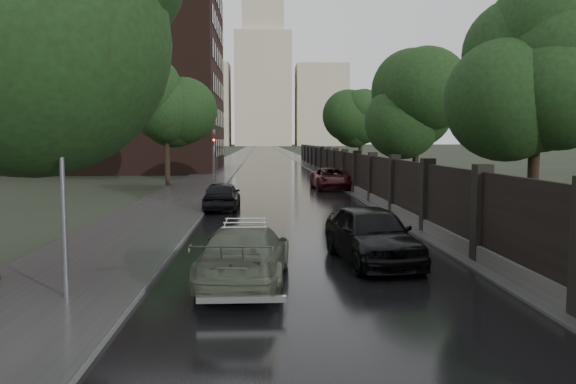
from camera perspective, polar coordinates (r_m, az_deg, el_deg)
The scene contains 17 objects.
ground at distance 10.58m, azimuth 5.22°, elevation -13.24°, with size 800.00×800.00×0.00m, color black.
road at distance 199.96m, azimuth -2.39°, elevation 4.36°, with size 8.00×420.00×0.02m, color black.
sidewalk_left at distance 200.00m, azimuth -4.11°, elevation 4.38°, with size 4.00×420.00×0.16m, color #2D2D2D.
verge_right at distance 200.07m, azimuth -0.81°, elevation 4.38°, with size 3.00×420.00×0.08m, color #2D2D2D.
fence_right at distance 42.43m, azimuth 5.38°, elevation 2.13°, with size 0.45×75.72×2.70m.
tree_left_far at distance 40.51m, azimuth -12.25°, elevation 7.87°, with size 4.25×4.25×7.39m.
tree_right_a at distance 20.09m, azimuth 23.94°, elevation 9.40°, with size 4.08×4.08×7.01m.
tree_right_b at distance 33.19m, azimuth 12.94°, elevation 7.93°, with size 4.08×4.08×7.01m.
tree_right_c at distance 50.74m, azimuth 7.40°, elevation 7.08°, with size 4.08×4.08×7.01m.
lamp_post at distance 12.12m, azimuth -21.96°, elevation 1.67°, with size 0.25×0.12×5.11m.
traffic_light at distance 35.05m, azimuth -7.51°, elevation 3.70°, with size 0.16×0.32×4.00m.
brick_building at distance 64.45m, azimuth -18.02°, elevation 10.98°, with size 24.00×18.00×20.00m, color black.
stalinist_tower at distance 311.90m, azimuth -2.56°, elevation 11.77°, with size 92.00×30.00×159.00m.
volga_sedan at distance 13.28m, azimuth -4.39°, elevation -6.29°, with size 1.94×4.77×1.38m, color #495241.
hatchback_left at distance 26.99m, azimuth -6.72°, elevation -0.37°, with size 1.65×4.11×1.40m, color black.
car_right_near at distance 15.55m, azimuth 8.48°, elevation -4.26°, with size 1.86×4.63×1.58m, color black.
car_right_far at distance 38.31m, azimuth 4.45°, elevation 1.37°, with size 2.43×5.27×1.46m, color #330B0E.
Camera 1 is at (-1.42, -9.93, 3.36)m, focal length 35.00 mm.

